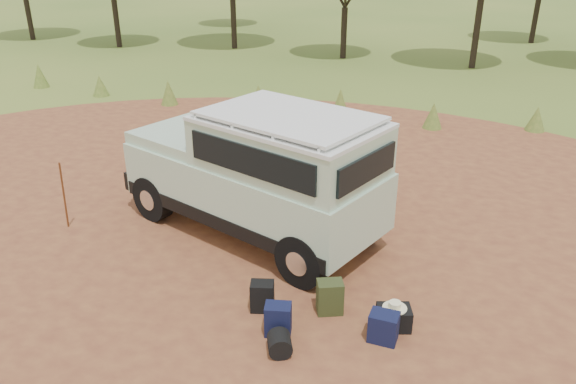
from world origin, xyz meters
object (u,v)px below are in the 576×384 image
(walking_staff, at_px, (64,196))
(hard_case, at_px, (394,318))
(backpack_navy, at_px, (278,319))
(duffel_navy, at_px, (384,327))
(backpack_black, at_px, (262,296))
(backpack_olive, at_px, (330,297))
(safari_vehicle, at_px, (259,175))

(walking_staff, height_order, hard_case, walking_staff)
(backpack_navy, bearing_deg, duffel_navy, -0.54)
(walking_staff, bearing_deg, backpack_navy, -69.11)
(walking_staff, relative_size, backpack_black, 3.09)
(backpack_olive, xyz_separation_m, hard_case, (1.01, -0.09, -0.10))
(backpack_navy, bearing_deg, backpack_olive, 38.63)
(walking_staff, height_order, backpack_black, walking_staff)
(backpack_black, relative_size, hard_case, 0.99)
(duffel_navy, bearing_deg, backpack_black, 178.77)
(backpack_navy, xyz_separation_m, duffel_navy, (1.51, 0.32, -0.02))
(safari_vehicle, bearing_deg, hard_case, -15.31)
(safari_vehicle, height_order, backpack_black, safari_vehicle)
(safari_vehicle, bearing_deg, backpack_olive, -26.03)
(backpack_olive, bearing_deg, safari_vehicle, 109.51)
(safari_vehicle, relative_size, backpack_olive, 10.26)
(backpack_black, xyz_separation_m, backpack_olive, (1.03, 0.27, 0.03))
(backpack_navy, height_order, duffel_navy, backpack_navy)
(duffel_navy, bearing_deg, hard_case, 76.38)
(backpack_olive, relative_size, hard_case, 1.10)
(backpack_navy, xyz_separation_m, hard_case, (1.62, 0.66, -0.08))
(backpack_navy, bearing_deg, walking_staff, 147.94)
(backpack_navy, relative_size, duffel_navy, 1.09)
(walking_staff, xyz_separation_m, backpack_olive, (5.65, -1.05, -0.48))
(backpack_black, xyz_separation_m, hard_case, (2.04, 0.18, -0.07))
(backpack_olive, distance_m, duffel_navy, 1.01)
(backpack_black, bearing_deg, safari_vehicle, 96.24)
(safari_vehicle, height_order, backpack_olive, safari_vehicle)
(backpack_navy, xyz_separation_m, backpack_olive, (0.60, 0.75, 0.02))
(walking_staff, bearing_deg, backpack_black, -65.41)
(backpack_olive, height_order, hard_case, backpack_olive)
(hard_case, bearing_deg, duffel_navy, -124.30)
(backpack_black, distance_m, duffel_navy, 1.94)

